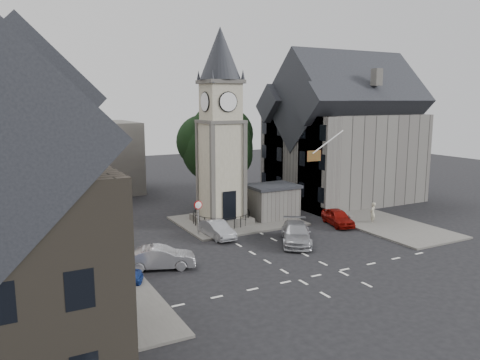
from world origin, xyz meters
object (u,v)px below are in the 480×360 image
pedestrian (373,213)px  clock_tower (221,129)px  car_east_red (338,217)px  stone_shelter (272,202)px  car_west_blue (109,274)px

pedestrian → clock_tower: bearing=-57.6°
clock_tower → pedestrian: clock_tower is taller
car_east_red → clock_tower: bearing=163.9°
stone_shelter → pedestrian: 8.64m
clock_tower → car_east_red: size_ratio=4.06×
car_east_red → stone_shelter: bearing=143.7°
stone_shelter → pedestrian: (6.64, -5.50, -0.62)m
clock_tower → pedestrian: (11.44, -5.99, -7.19)m
car_east_red → pedestrian: bearing=-4.5°
pedestrian → car_west_blue: bearing=-22.2°
clock_tower → pedestrian: size_ratio=8.77×
clock_tower → car_east_red: clock_tower is taller
car_west_blue → car_east_red: size_ratio=0.95×
clock_tower → car_west_blue: clock_tower is taller
car_east_red → pedestrian: 3.11m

